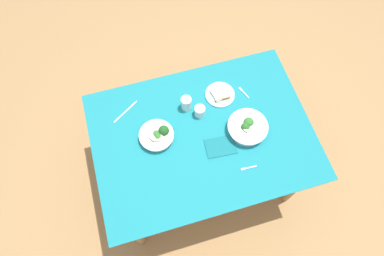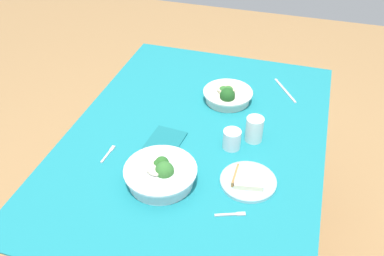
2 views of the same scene
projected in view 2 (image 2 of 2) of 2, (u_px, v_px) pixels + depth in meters
name	position (u px, v px, depth m)	size (l,w,h in m)	color
ground_plane	(195.00, 246.00, 2.06)	(6.00, 6.00, 0.00)	#9E7547
dining_table	(195.00, 155.00, 1.69)	(1.36, 0.98, 0.70)	#197A84
broccoli_bowl_far	(228.00, 95.00, 1.80)	(0.21, 0.21, 0.09)	silver
broccoli_bowl_near	(161.00, 174.00, 1.41)	(0.25, 0.25, 0.10)	white
bread_side_plate	(248.00, 180.00, 1.42)	(0.19, 0.19, 0.03)	#99C6D1
water_glass_center	(254.00, 129.00, 1.58)	(0.07, 0.07, 0.10)	silver
water_glass_side	(232.00, 139.00, 1.56)	(0.07, 0.07, 0.08)	silver
fork_by_far_bowl	(232.00, 214.00, 1.32)	(0.04, 0.10, 0.00)	#B7B7BC
fork_by_near_bowl	(109.00, 153.00, 1.55)	(0.10, 0.02, 0.00)	#B7B7BC
table_knife_left	(285.00, 90.00, 1.88)	(0.20, 0.01, 0.00)	#B7B7BC
napkin_folded_upper	(164.00, 143.00, 1.59)	(0.18, 0.13, 0.01)	#156870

